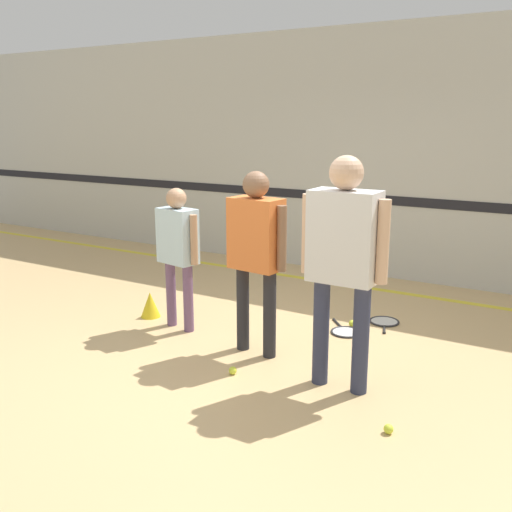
{
  "coord_description": "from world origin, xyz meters",
  "views": [
    {
      "loc": [
        2.51,
        -3.95,
        2.04
      ],
      "look_at": [
        0.09,
        0.17,
        0.89
      ],
      "focal_mm": 40.0,
      "sensor_mm": 36.0,
      "label": 1
    }
  ],
  "objects": [
    {
      "name": "wall_back",
      "position": [
        0.0,
        3.23,
        1.6
      ],
      "size": [
        16.0,
        0.07,
        3.2
      ],
      "color": "beige",
      "rests_on": "ground_plane"
    },
    {
      "name": "ground_plane",
      "position": [
        0.0,
        0.0,
        0.0
      ],
      "size": [
        16.0,
        16.0,
        0.0
      ],
      "primitive_type": "plane",
      "color": "tan"
    },
    {
      "name": "floor_stripe",
      "position": [
        0.0,
        2.6,
        0.0
      ],
      "size": [
        14.4,
        0.1,
        0.01
      ],
      "color": "yellow",
      "rests_on": "ground_plane"
    },
    {
      "name": "racket_spare_on_floor",
      "position": [
        0.6,
        1.04,
        0.01
      ],
      "size": [
        0.47,
        0.5,
        0.03
      ],
      "rotation": [
        0.0,
        0.0,
        2.3
      ],
      "color": "#28282D",
      "rests_on": "ground_plane"
    },
    {
      "name": "racket_second_spare",
      "position": [
        0.85,
        1.49,
        0.01
      ],
      "size": [
        0.39,
        0.53,
        0.03
      ],
      "rotation": [
        0.0,
        0.0,
        5.03
      ],
      "color": "#28282D",
      "rests_on": "ground_plane"
    },
    {
      "name": "training_cone",
      "position": [
        -1.35,
        0.42,
        0.13
      ],
      "size": [
        0.21,
        0.21,
        0.27
      ],
      "color": "yellow",
      "rests_on": "ground_plane"
    },
    {
      "name": "person_instructor",
      "position": [
        0.09,
        0.17,
        1.0
      ],
      "size": [
        0.61,
        0.3,
        1.62
      ],
      "rotation": [
        0.0,
        0.0,
        -0.11
      ],
      "color": "#232328",
      "rests_on": "ground_plane"
    },
    {
      "name": "person_student_right",
      "position": [
        1.0,
        -0.09,
        1.11
      ],
      "size": [
        0.68,
        0.28,
        1.79
      ],
      "rotation": [
        0.0,
        0.0,
        3.14
      ],
      "color": "#2D334C",
      "rests_on": "ground_plane"
    },
    {
      "name": "person_student_left",
      "position": [
        -0.88,
        0.32,
        0.87
      ],
      "size": [
        0.53,
        0.29,
        1.41
      ],
      "rotation": [
        0.0,
        0.0,
        -0.19
      ],
      "color": "#6B4C70",
      "rests_on": "ground_plane"
    },
    {
      "name": "tennis_ball_stray_left",
      "position": [
        1.54,
        -0.56,
        0.03
      ],
      "size": [
        0.07,
        0.07,
        0.07
      ],
      "primitive_type": "sphere",
      "color": "#CCE038",
      "rests_on": "ground_plane"
    },
    {
      "name": "tennis_ball_by_spare_racket",
      "position": [
        0.6,
        1.23,
        0.03
      ],
      "size": [
        0.07,
        0.07,
        0.07
      ],
      "primitive_type": "sphere",
      "color": "#CCE038",
      "rests_on": "ground_plane"
    },
    {
      "name": "tennis_ball_near_instructor",
      "position": [
        0.16,
        -0.32,
        0.03
      ],
      "size": [
        0.07,
        0.07,
        0.07
      ],
      "primitive_type": "sphere",
      "color": "#CCE038",
      "rests_on": "ground_plane"
    }
  ]
}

